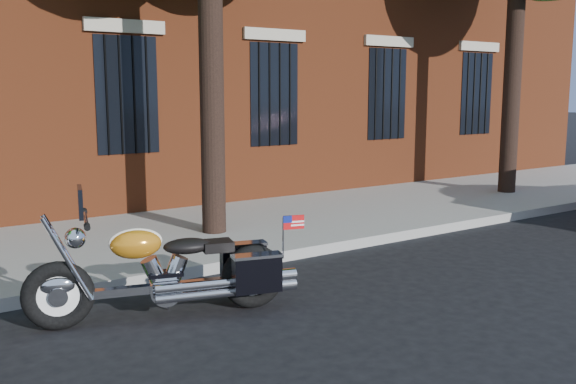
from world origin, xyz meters
TOP-DOWN VIEW (x-y plane):
  - ground at (0.00, 0.00)m, footprint 120.00×120.00m
  - curb at (0.00, 1.38)m, footprint 40.00×0.16m
  - sidewalk at (0.00, 3.26)m, footprint 40.00×3.60m
  - motorcycle at (-1.39, 0.16)m, footprint 2.58×1.23m

SIDE VIEW (x-z plane):
  - ground at x=0.00m, z-range 0.00..0.00m
  - curb at x=0.00m, z-range 0.00..0.15m
  - sidewalk at x=0.00m, z-range 0.00..0.15m
  - motorcycle at x=-1.39m, z-range -0.22..1.15m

